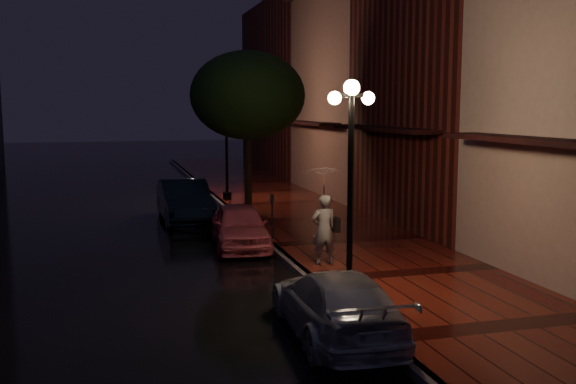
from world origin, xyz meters
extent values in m
plane|color=black|center=(0.00, 0.00, 0.00)|extent=(120.00, 120.00, 0.00)
cube|color=#49120D|center=(2.25, 0.00, 0.07)|extent=(4.50, 60.00, 0.15)
cube|color=#595451|center=(0.00, 0.00, 0.07)|extent=(0.25, 60.00, 0.15)
cube|color=#511914|center=(7.00, 2.00, 5.50)|extent=(5.00, 8.00, 11.00)
cube|color=#8C5951|center=(7.00, 10.00, 4.50)|extent=(5.00, 8.00, 9.00)
cube|color=#511914|center=(7.00, 20.00, 5.00)|extent=(5.00, 12.00, 10.00)
cylinder|color=black|center=(0.35, -5.00, 2.15)|extent=(0.12, 0.12, 4.00)
cylinder|color=black|center=(0.35, -5.00, 0.30)|extent=(0.36, 0.36, 0.30)
cube|color=black|center=(0.35, -5.00, 4.15)|extent=(0.70, 0.08, 0.08)
sphere|color=beige|center=(0.35, -5.00, 4.30)|extent=(0.32, 0.32, 0.32)
sphere|color=beige|center=(0.00, -5.00, 4.10)|extent=(0.26, 0.26, 0.26)
sphere|color=beige|center=(0.70, -5.00, 4.10)|extent=(0.26, 0.26, 0.26)
cylinder|color=black|center=(0.35, 9.00, 2.15)|extent=(0.12, 0.12, 4.00)
cylinder|color=black|center=(0.35, 9.00, 0.30)|extent=(0.36, 0.36, 0.30)
cube|color=black|center=(0.35, 9.00, 4.15)|extent=(0.70, 0.08, 0.08)
sphere|color=beige|center=(0.35, 9.00, 4.30)|extent=(0.32, 0.32, 0.32)
sphere|color=beige|center=(0.00, 9.00, 4.10)|extent=(0.26, 0.26, 0.26)
sphere|color=beige|center=(0.70, 9.00, 4.10)|extent=(0.26, 0.26, 0.26)
cylinder|color=black|center=(0.60, 6.00, 1.75)|extent=(0.28, 0.28, 3.20)
ellipsoid|color=black|center=(0.60, 6.00, 4.35)|extent=(4.16, 4.16, 3.20)
sphere|color=black|center=(1.30, 6.60, 3.75)|extent=(1.80, 1.80, 1.80)
sphere|color=black|center=(0.00, 5.30, 3.85)|extent=(1.80, 1.80, 1.80)
imported|color=#D65866|center=(-0.81, 0.48, 0.62)|extent=(1.79, 3.77, 1.25)
imported|color=black|center=(-1.83, 5.10, 0.73)|extent=(1.64, 4.44, 1.45)
imported|color=#A8A8B0|center=(-0.60, -6.83, 0.58)|extent=(1.80, 4.05, 1.16)
imported|color=silver|center=(0.65, -2.51, 1.01)|extent=(0.63, 0.42, 1.71)
imported|color=silver|center=(0.65, -2.51, 2.09)|extent=(0.99, 1.01, 0.91)
cylinder|color=black|center=(0.65, -2.51, 1.40)|extent=(0.02, 0.02, 1.37)
cube|color=black|center=(0.93, -2.56, 1.12)|extent=(0.14, 0.32, 0.34)
cylinder|color=black|center=(0.15, 0.61, 0.70)|extent=(0.06, 0.06, 1.09)
cube|color=black|center=(0.15, 0.61, 1.34)|extent=(0.13, 0.11, 0.22)
camera|label=1|loc=(-4.23, -16.86, 3.92)|focal=40.00mm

